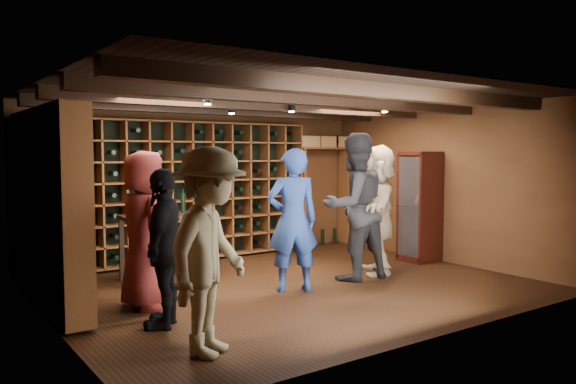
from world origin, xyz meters
TOP-DOWN VIEW (x-y plane):
  - ground at (0.00, 0.00)m, footprint 6.00×6.00m
  - room_shell at (0.00, 0.05)m, footprint 6.00×6.00m
  - wine_rack_back at (-0.52, 2.33)m, footprint 4.65×0.30m
  - wine_rack_left at (-2.83, 0.82)m, footprint 0.30×2.65m
  - crate_shelf at (2.41, 2.32)m, footprint 1.20×0.32m
  - display_cabinet at (2.71, 0.20)m, footprint 0.55×0.50m
  - man_blue_shirt at (-0.13, -0.23)m, footprint 0.77×0.64m
  - man_grey_suit at (0.96, -0.17)m, footprint 1.04×0.84m
  - guest_red_floral at (-1.96, 0.09)m, footprint 0.64×0.92m
  - guest_woman_black at (-2.05, -0.68)m, footprint 0.88×0.99m
  - guest_khaki at (-2.03, -1.66)m, footprint 1.34×1.24m
  - guest_beige at (1.51, -0.05)m, footprint 1.47×1.74m
  - tasting_table at (-1.21, 1.24)m, footprint 1.26×0.70m

SIDE VIEW (x-z plane):
  - ground at x=0.00m, z-range 0.00..0.00m
  - guest_woman_black at x=-2.05m, z-range 0.00..1.61m
  - tasting_table at x=-1.21m, z-range 0.21..1.41m
  - display_cabinet at x=2.71m, z-range -0.02..1.73m
  - guest_red_floral at x=-1.96m, z-range 0.00..1.78m
  - guest_khaki at x=-2.03m, z-range 0.00..1.82m
  - man_blue_shirt at x=-0.13m, z-range 0.00..1.82m
  - guest_beige at x=1.51m, z-range 0.00..1.88m
  - man_grey_suit at x=0.96m, z-range 0.00..2.03m
  - wine_rack_back at x=-0.52m, z-range 0.05..2.25m
  - wine_rack_left at x=-2.83m, z-range 0.05..2.25m
  - crate_shelf at x=2.41m, z-range 0.54..2.60m
  - room_shell at x=0.00m, z-range -0.58..5.42m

